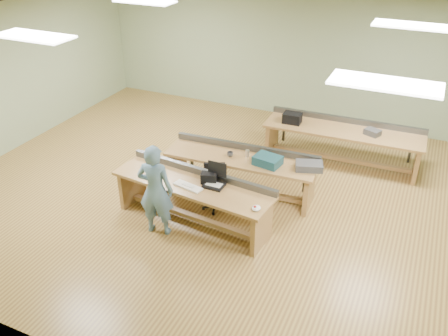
{
  "coord_description": "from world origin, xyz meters",
  "views": [
    {
      "loc": [
        2.93,
        -6.74,
        4.72
      ],
      "look_at": [
        0.16,
        -0.6,
        0.9
      ],
      "focal_mm": 38.0,
      "sensor_mm": 36.0,
      "label": 1
    }
  ],
  "objects_px": {
    "workbench_front": "(193,193)",
    "workbench_mid": "(241,166)",
    "laptop_base": "(214,185)",
    "workbench_back": "(343,137)",
    "camera_bag": "(209,178)",
    "person": "(156,190)",
    "parts_bin_teal": "(268,160)",
    "task_chair": "(215,193)",
    "mug": "(230,154)",
    "drinks_can": "(247,153)",
    "parts_bin_grey": "(309,166)"
  },
  "relations": [
    {
      "from": "workbench_back",
      "to": "mug",
      "type": "distance_m",
      "value": 2.56
    },
    {
      "from": "task_chair",
      "to": "mug",
      "type": "bearing_deg",
      "value": 60.64
    },
    {
      "from": "task_chair",
      "to": "workbench_front",
      "type": "bearing_deg",
      "value": -129.97
    },
    {
      "from": "parts_bin_teal",
      "to": "workbench_front",
      "type": "bearing_deg",
      "value": -129.99
    },
    {
      "from": "task_chair",
      "to": "mug",
      "type": "relative_size",
      "value": 7.32
    },
    {
      "from": "workbench_back",
      "to": "task_chair",
      "type": "height_order",
      "value": "workbench_back"
    },
    {
      "from": "workbench_front",
      "to": "workbench_back",
      "type": "distance_m",
      "value": 3.54
    },
    {
      "from": "workbench_back",
      "to": "person",
      "type": "xyz_separation_m",
      "value": [
        -2.18,
        -3.54,
        0.22
      ]
    },
    {
      "from": "person",
      "to": "task_chair",
      "type": "xyz_separation_m",
      "value": [
        0.54,
        1.0,
        -0.48
      ]
    },
    {
      "from": "laptop_base",
      "to": "mug",
      "type": "height_order",
      "value": "mug"
    },
    {
      "from": "workbench_front",
      "to": "workbench_mid",
      "type": "bearing_deg",
      "value": 77.64
    },
    {
      "from": "workbench_front",
      "to": "workbench_mid",
      "type": "distance_m",
      "value": 1.2
    },
    {
      "from": "workbench_back",
      "to": "parts_bin_teal",
      "type": "relative_size",
      "value": 7.02
    },
    {
      "from": "person",
      "to": "drinks_can",
      "type": "relative_size",
      "value": 11.99
    },
    {
      "from": "person",
      "to": "laptop_base",
      "type": "relative_size",
      "value": 4.89
    },
    {
      "from": "workbench_mid",
      "to": "camera_bag",
      "type": "height_order",
      "value": "camera_bag"
    },
    {
      "from": "task_chair",
      "to": "drinks_can",
      "type": "bearing_deg",
      "value": 39.42
    },
    {
      "from": "person",
      "to": "parts_bin_teal",
      "type": "distance_m",
      "value": 2.02
    },
    {
      "from": "parts_bin_grey",
      "to": "mug",
      "type": "xyz_separation_m",
      "value": [
        -1.4,
        -0.13,
        -0.02
      ]
    },
    {
      "from": "workbench_back",
      "to": "person",
      "type": "distance_m",
      "value": 4.17
    },
    {
      "from": "laptop_base",
      "to": "parts_bin_grey",
      "type": "height_order",
      "value": "parts_bin_grey"
    },
    {
      "from": "laptop_base",
      "to": "camera_bag",
      "type": "bearing_deg",
      "value": 149.83
    },
    {
      "from": "laptop_base",
      "to": "task_chair",
      "type": "bearing_deg",
      "value": 115.27
    },
    {
      "from": "parts_bin_grey",
      "to": "drinks_can",
      "type": "xyz_separation_m",
      "value": [
        -1.11,
        -0.01,
        0.0
      ]
    },
    {
      "from": "person",
      "to": "parts_bin_teal",
      "type": "bearing_deg",
      "value": -140.68
    },
    {
      "from": "workbench_back",
      "to": "parts_bin_grey",
      "type": "distance_m",
      "value": 1.89
    },
    {
      "from": "camera_bag",
      "to": "parts_bin_teal",
      "type": "distance_m",
      "value": 1.15
    },
    {
      "from": "workbench_front",
      "to": "mug",
      "type": "distance_m",
      "value": 1.11
    },
    {
      "from": "workbench_front",
      "to": "mug",
      "type": "height_order",
      "value": "workbench_front"
    },
    {
      "from": "workbench_mid",
      "to": "laptop_base",
      "type": "distance_m",
      "value": 1.13
    },
    {
      "from": "camera_bag",
      "to": "person",
      "type": "bearing_deg",
      "value": -152.9
    },
    {
      "from": "workbench_mid",
      "to": "workbench_back",
      "type": "bearing_deg",
      "value": 50.71
    },
    {
      "from": "laptop_base",
      "to": "mug",
      "type": "xyz_separation_m",
      "value": [
        -0.17,
        1.03,
        0.03
      ]
    },
    {
      "from": "camera_bag",
      "to": "drinks_can",
      "type": "relative_size",
      "value": 1.94
    },
    {
      "from": "person",
      "to": "mug",
      "type": "height_order",
      "value": "person"
    },
    {
      "from": "workbench_front",
      "to": "parts_bin_teal",
      "type": "height_order",
      "value": "parts_bin_teal"
    },
    {
      "from": "workbench_back",
      "to": "person",
      "type": "relative_size",
      "value": 2.01
    },
    {
      "from": "mug",
      "to": "camera_bag",
      "type": "bearing_deg",
      "value": -87.12
    },
    {
      "from": "workbench_back",
      "to": "drinks_can",
      "type": "relative_size",
      "value": 24.08
    },
    {
      "from": "workbench_mid",
      "to": "laptop_base",
      "type": "bearing_deg",
      "value": -93.59
    },
    {
      "from": "task_chair",
      "to": "mug",
      "type": "height_order",
      "value": "mug"
    },
    {
      "from": "parts_bin_grey",
      "to": "mug",
      "type": "bearing_deg",
      "value": -174.82
    },
    {
      "from": "mug",
      "to": "drinks_can",
      "type": "xyz_separation_m",
      "value": [
        0.28,
        0.12,
        0.02
      ]
    },
    {
      "from": "workbench_mid",
      "to": "task_chair",
      "type": "relative_size",
      "value": 3.39
    },
    {
      "from": "workbench_back",
      "to": "drinks_can",
      "type": "xyz_separation_m",
      "value": [
        -1.32,
        -1.87,
        0.25
      ]
    },
    {
      "from": "camera_bag",
      "to": "parts_bin_grey",
      "type": "height_order",
      "value": "camera_bag"
    },
    {
      "from": "person",
      "to": "mug",
      "type": "bearing_deg",
      "value": -121.59
    },
    {
      "from": "workbench_front",
      "to": "task_chair",
      "type": "bearing_deg",
      "value": 80.3
    },
    {
      "from": "workbench_mid",
      "to": "task_chair",
      "type": "height_order",
      "value": "workbench_mid"
    },
    {
      "from": "workbench_back",
      "to": "camera_bag",
      "type": "relative_size",
      "value": 12.44
    }
  ]
}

